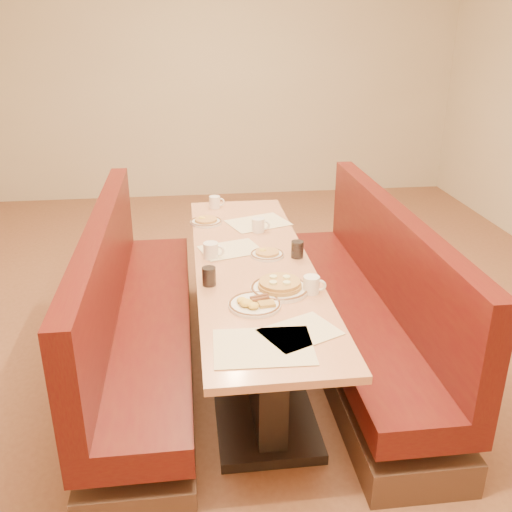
{
  "coord_description": "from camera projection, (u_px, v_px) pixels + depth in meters",
  "views": [
    {
      "loc": [
        -0.38,
        -3.16,
        2.12
      ],
      "look_at": [
        0.0,
        -0.14,
        0.85
      ],
      "focal_mm": 40.0,
      "sensor_mm": 36.0,
      "label": 1
    }
  ],
  "objects": [
    {
      "name": "pancake_plate",
      "position": [
        280.0,
        287.0,
        3.09
      ],
      "size": [
        0.32,
        0.32,
        0.07
      ],
      "rotation": [
        0.0,
        0.0,
        0.19
      ],
      "color": "white",
      "rests_on": "diner_table"
    },
    {
      "name": "coffee_mug_d",
      "position": [
        215.0,
        202.0,
        4.43
      ],
      "size": [
        0.12,
        0.09,
        0.09
      ],
      "rotation": [
        0.0,
        0.0,
        -0.1
      ],
      "color": "white",
      "rests_on": "diner_table"
    },
    {
      "name": "eggs_plate",
      "position": [
        254.0,
        304.0,
        2.92
      ],
      "size": [
        0.27,
        0.27,
        0.06
      ],
      "rotation": [
        0.0,
        0.0,
        0.11
      ],
      "color": "white",
      "rests_on": "diner_table"
    },
    {
      "name": "coffee_mug_a",
      "position": [
        312.0,
        284.0,
        3.06
      ],
      "size": [
        0.12,
        0.09,
        0.09
      ],
      "rotation": [
        0.0,
        0.0,
        -0.32
      ],
      "color": "white",
      "rests_on": "diner_table"
    },
    {
      "name": "extra_plate_mid",
      "position": [
        267.0,
        254.0,
        3.55
      ],
      "size": [
        0.21,
        0.21,
        0.04
      ],
      "rotation": [
        0.0,
        0.0,
        -0.31
      ],
      "color": "white",
      "rests_on": "diner_table"
    },
    {
      "name": "coffee_mug_b",
      "position": [
        211.0,
        250.0,
        3.5
      ],
      "size": [
        0.13,
        0.09,
        0.1
      ],
      "rotation": [
        0.0,
        0.0,
        -0.22
      ],
      "color": "white",
      "rests_on": "diner_table"
    },
    {
      "name": "room_envelope",
      "position": [
        253.0,
        57.0,
        3.01
      ],
      "size": [
        6.04,
        8.04,
        2.82
      ],
      "color": "beige",
      "rests_on": "ground"
    },
    {
      "name": "placemat_near_right",
      "position": [
        300.0,
        332.0,
        2.69
      ],
      "size": [
        0.42,
        0.38,
        0.0
      ],
      "primitive_type": "cube",
      "rotation": [
        0.0,
        0.0,
        0.43
      ],
      "color": "#FBF1C4",
      "rests_on": "diner_table"
    },
    {
      "name": "placemat_far_right",
      "position": [
        258.0,
        223.0,
        4.12
      ],
      "size": [
        0.49,
        0.43,
        0.0
      ],
      "primitive_type": "cube",
      "rotation": [
        0.0,
        0.0,
        0.35
      ],
      "color": "#FBF1C4",
      "rests_on": "diner_table"
    },
    {
      "name": "ground",
      "position": [
        253.0,
        366.0,
        3.75
      ],
      "size": [
        8.0,
        8.0,
        0.0
      ],
      "primitive_type": "plane",
      "color": "#9E6647",
      "rests_on": "ground"
    },
    {
      "name": "soda_tumbler_near",
      "position": [
        209.0,
        276.0,
        3.15
      ],
      "size": [
        0.08,
        0.08,
        0.11
      ],
      "color": "black",
      "rests_on": "diner_table"
    },
    {
      "name": "placemat_far_left",
      "position": [
        231.0,
        249.0,
        3.64
      ],
      "size": [
        0.43,
        0.37,
        0.0
      ],
      "primitive_type": "cube",
      "rotation": [
        0.0,
        0.0,
        0.29
      ],
      "color": "#FBF1C4",
      "rests_on": "diner_table"
    },
    {
      "name": "booth_right",
      "position": [
        365.0,
        311.0,
        3.7
      ],
      "size": [
        0.55,
        2.5,
        1.05
      ],
      "color": "#4C3326",
      "rests_on": "ground"
    },
    {
      "name": "diner_table",
      "position": [
        253.0,
        316.0,
        3.61
      ],
      "size": [
        0.7,
        2.5,
        0.75
      ],
      "color": "black",
      "rests_on": "ground"
    },
    {
      "name": "placemat_near_left",
      "position": [
        263.0,
        347.0,
        2.57
      ],
      "size": [
        0.46,
        0.36,
        0.0
      ],
      "primitive_type": "cube",
      "rotation": [
        0.0,
        0.0,
        -0.04
      ],
      "color": "#FBF1C4",
      "rests_on": "diner_table"
    },
    {
      "name": "booth_left",
      "position": [
        136.0,
        325.0,
        3.53
      ],
      "size": [
        0.55,
        2.5,
        1.05
      ],
      "color": "#4C3326",
      "rests_on": "ground"
    },
    {
      "name": "coffee_mug_c",
      "position": [
        259.0,
        225.0,
        3.94
      ],
      "size": [
        0.12,
        0.09,
        0.1
      ],
      "rotation": [
        0.0,
        0.0,
        -0.26
      ],
      "color": "white",
      "rests_on": "diner_table"
    },
    {
      "name": "extra_plate_far",
      "position": [
        206.0,
        221.0,
        4.11
      ],
      "size": [
        0.23,
        0.23,
        0.05
      ],
      "rotation": [
        0.0,
        0.0,
        0.28
      ],
      "color": "white",
      "rests_on": "diner_table"
    },
    {
      "name": "soda_tumbler_mid",
      "position": [
        297.0,
        249.0,
        3.51
      ],
      "size": [
        0.08,
        0.08,
        0.11
      ],
      "color": "black",
      "rests_on": "diner_table"
    }
  ]
}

